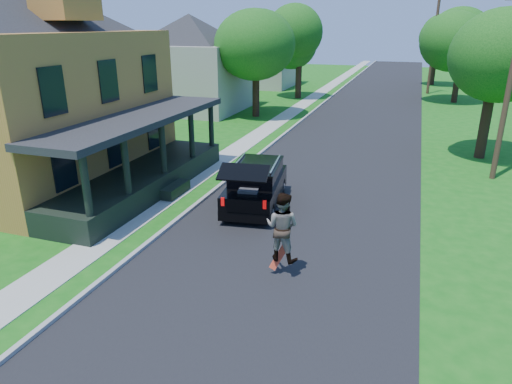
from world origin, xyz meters
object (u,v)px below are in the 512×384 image
(tree_right_near, at_px, (496,57))
(utility_pole_near, at_px, (510,85))
(black_suv, at_px, (256,185))
(skateboarder, at_px, (282,227))

(tree_right_near, bearing_deg, utility_pole_near, -86.49)
(black_suv, height_order, tree_right_near, tree_right_near)
(tree_right_near, bearing_deg, skateboarder, -113.89)
(skateboarder, height_order, tree_right_near, tree_right_near)
(black_suv, height_order, utility_pole_near, utility_pole_near)
(tree_right_near, xyz_separation_m, utility_pole_near, (0.22, -3.56, -0.88))
(black_suv, bearing_deg, utility_pole_near, 28.17)
(skateboarder, height_order, utility_pole_near, utility_pole_near)
(black_suv, xyz_separation_m, utility_pole_near, (8.94, 6.50, 3.29))
(black_suv, distance_m, utility_pole_near, 11.53)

